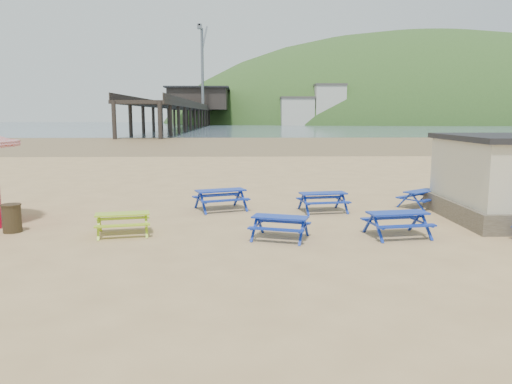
{
  "coord_description": "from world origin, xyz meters",
  "views": [
    {
      "loc": [
        -0.9,
        -17.1,
        3.87
      ],
      "look_at": [
        -0.4,
        1.5,
        1.0
      ],
      "focal_mm": 35.0,
      "sensor_mm": 36.0,
      "label": 1
    }
  ],
  "objects_px": {
    "picnic_table_blue_b": "(323,202)",
    "litter_bin": "(12,218)",
    "picnic_table_yellow": "(123,224)",
    "picnic_table_blue_a": "(221,200)"
  },
  "relations": [
    {
      "from": "picnic_table_blue_a",
      "to": "litter_bin",
      "type": "distance_m",
      "value": 7.78
    },
    {
      "from": "picnic_table_blue_a",
      "to": "picnic_table_yellow",
      "type": "bearing_deg",
      "value": -145.9
    },
    {
      "from": "picnic_table_blue_a",
      "to": "picnic_table_yellow",
      "type": "distance_m",
      "value": 5.2
    },
    {
      "from": "picnic_table_blue_b",
      "to": "litter_bin",
      "type": "height_order",
      "value": "litter_bin"
    },
    {
      "from": "picnic_table_blue_b",
      "to": "picnic_table_yellow",
      "type": "height_order",
      "value": "picnic_table_blue_b"
    },
    {
      "from": "picnic_table_blue_b",
      "to": "picnic_table_yellow",
      "type": "distance_m",
      "value": 8.09
    },
    {
      "from": "picnic_table_yellow",
      "to": "litter_bin",
      "type": "xyz_separation_m",
      "value": [
        -3.78,
        0.46,
        0.12
      ]
    },
    {
      "from": "litter_bin",
      "to": "picnic_table_yellow",
      "type": "bearing_deg",
      "value": -6.87
    },
    {
      "from": "picnic_table_yellow",
      "to": "litter_bin",
      "type": "bearing_deg",
      "value": 161.34
    },
    {
      "from": "picnic_table_blue_b",
      "to": "picnic_table_yellow",
      "type": "xyz_separation_m",
      "value": [
        -7.16,
        -3.77,
        -0.03
      ]
    }
  ]
}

